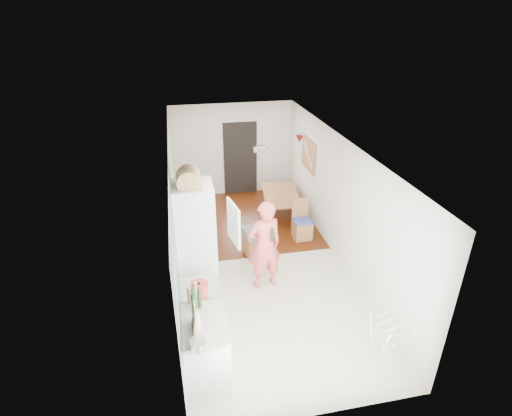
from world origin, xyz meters
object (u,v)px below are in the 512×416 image
object	(u,v)px
dining_table	(282,205)
dining_chair	(303,220)
drying_rack	(389,340)
person	(265,238)
stool	(254,245)

from	to	relation	value
dining_table	dining_chair	size ratio (longest dim) A/B	1.43
dining_chair	drying_rack	distance (m)	3.59
person	dining_chair	distance (m)	1.99
dining_table	stool	world-z (taller)	stool
stool	dining_chair	bearing A→B (deg)	20.33
dining_table	dining_chair	bearing A→B (deg)	-166.59
dining_chair	drying_rack	size ratio (longest dim) A/B	1.17
dining_chair	stool	distance (m)	1.29
dining_chair	stool	xyz separation A→B (m)	(-1.19, -0.44, -0.22)
dining_table	person	bearing A→B (deg)	166.51
person	drying_rack	bearing A→B (deg)	112.16
dining_table	stool	xyz separation A→B (m)	(-1.06, -1.71, 0.00)
person	dining_table	bearing A→B (deg)	-121.72
person	stool	bearing A→B (deg)	-100.75
stool	drying_rack	size ratio (longest dim) A/B	0.60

